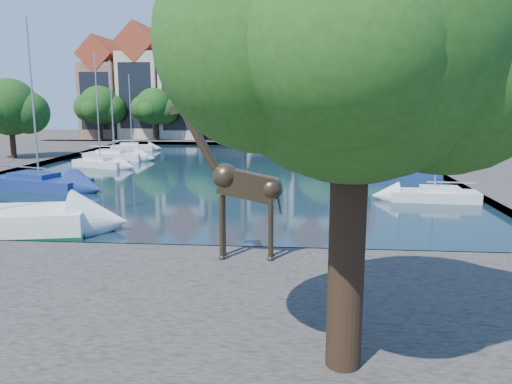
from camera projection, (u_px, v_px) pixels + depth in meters
The scene contains 28 objects.
ground at pixel (143, 255), 20.93m from camera, with size 160.00×160.00×0.00m, color #38332B.
water_basin at pixel (226, 171), 44.41m from camera, with size 38.00×50.00×0.08m, color black.
near_quay at pixel (67, 323), 14.03m from camera, with size 50.00×14.00×0.50m, color #4C4742.
far_quay at pixel (256, 139), 75.70m from camera, with size 60.00×16.00×0.50m, color #4C4742.
plane_tree at pixel (360, 39), 10.05m from camera, with size 8.32×6.40×10.62m.
townhouse_west_end at pixel (106, 92), 76.26m from camera, with size 5.44×9.18×14.93m.
townhouse_west_mid at pixel (144, 86), 75.60m from camera, with size 5.94×9.18×16.79m.
townhouse_west_inner at pixel (187, 92), 75.23m from camera, with size 6.43×9.18×15.15m.
townhouse_center at pixel (229, 85), 74.51m from camera, with size 5.44×9.18×16.93m.
townhouse_east_inner at pixel (269, 89), 74.13m from camera, with size 5.94×9.18×15.79m.
townhouse_east_mid at pixel (313, 86), 73.52m from camera, with size 6.43×9.18×16.65m.
townhouse_east_end at pixel (357, 93), 73.17m from camera, with size 5.44×9.18×14.43m.
far_tree_far_west at pixel (100, 107), 71.20m from camera, with size 7.28×5.60×7.68m.
far_tree_west at pixel (155, 108), 70.56m from camera, with size 6.76×5.20×7.36m.
far_tree_mid_west at pixel (211, 106), 69.86m from camera, with size 7.80×6.00×8.00m.
far_tree_mid_east at pixel (267, 107), 69.23m from camera, with size 7.02×5.40×7.52m.
far_tree_east at pixel (326, 107), 68.55m from camera, with size 7.54×5.80×7.84m.
far_tree_far_east at pixel (385, 108), 67.92m from camera, with size 6.76×5.20×7.36m.
side_tree_left_far at pixel (11, 109), 49.13m from camera, with size 7.28×5.60×7.88m.
giraffe_statue at pixel (240, 184), 18.48m from camera, with size 4.02×0.73×5.76m.
sailboat_left_b at pixel (39, 180), 35.61m from camera, with size 8.01×4.77×11.76m.
sailboat_left_c at pixel (101, 162), 46.64m from camera, with size 5.64×3.56×10.42m.
sailboat_left_d at pixel (114, 154), 51.96m from camera, with size 6.31×2.69×10.12m.
sailboat_left_e at pixel (132, 146), 61.16m from camera, with size 5.21×2.83×9.15m.
sailboat_right_a at pixel (434, 193), 31.38m from camera, with size 5.47×2.23×8.51m.
sailboat_right_b at pixel (402, 169), 41.24m from camera, with size 7.46×2.78×13.39m.
sailboat_right_c at pixel (374, 155), 52.01m from camera, with size 5.65×2.75×9.84m.
sailboat_right_d at pixel (345, 149), 58.80m from camera, with size 5.71×3.73×7.43m.
Camera 1 is at (6.40, -19.60, 6.50)m, focal length 35.00 mm.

